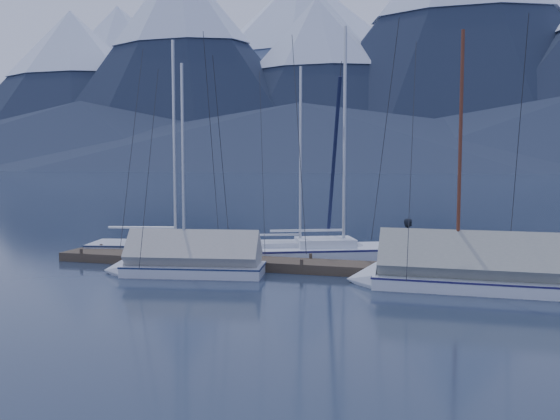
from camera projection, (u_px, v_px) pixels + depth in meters
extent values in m
plane|color=#151E30|center=(264.00, 280.00, 19.99)|extent=(1000.00, 1000.00, 0.00)
cone|color=#475675|center=(119.00, 87.00, 488.78)|extent=(308.00, 308.00, 130.00)
cone|color=silver|center=(118.00, 40.00, 485.61)|extent=(133.24, 133.24, 54.60)
cone|color=#475675|center=(301.00, 70.00, 465.43)|extent=(352.00, 352.00, 150.00)
cone|color=silver|center=(301.00, 13.00, 461.78)|extent=(152.28, 152.28, 63.00)
cone|color=#475675|center=(505.00, 66.00, 414.61)|extent=(330.00, 330.00, 140.00)
cone|color=silver|center=(507.00, 6.00, 411.20)|extent=(142.76, 142.76, 58.80)
cone|color=#192133|center=(72.00, 90.00, 364.28)|extent=(209.00, 209.00, 95.00)
cone|color=silver|center=(71.00, 44.00, 361.95)|extent=(90.41, 90.41, 39.90)
cone|color=#192133|center=(179.00, 64.00, 326.87)|extent=(190.00, 190.00, 115.00)
cone|color=silver|center=(179.00, 1.00, 324.06)|extent=(82.19, 82.19, 48.30)
cone|color=#192133|center=(316.00, 84.00, 316.65)|extent=(171.00, 171.00, 90.00)
cone|color=silver|center=(316.00, 33.00, 314.44)|extent=(73.97, 73.97, 37.80)
cone|color=#192133|center=(463.00, 39.00, 308.30)|extent=(228.00, 228.00, 135.00)
cone|color=#192133|center=(81.00, 135.00, 307.80)|extent=(364.00, 364.00, 35.00)
cone|color=#192133|center=(299.00, 136.00, 265.11)|extent=(416.00, 416.00, 30.00)
cube|color=#382D23|center=(280.00, 265.00, 21.89)|extent=(18.00, 1.50, 0.34)
cube|color=black|center=(136.00, 263.00, 23.57)|extent=(3.00, 1.30, 0.30)
cube|color=black|center=(280.00, 271.00, 21.91)|extent=(3.00, 1.30, 0.30)
cube|color=black|center=(448.00, 280.00, 20.24)|extent=(3.00, 1.30, 0.30)
cylinder|color=#382D23|center=(101.00, 248.00, 24.77)|extent=(0.12, 0.12, 0.35)
cylinder|color=#382D23|center=(81.00, 253.00, 23.43)|extent=(0.12, 0.12, 0.35)
cylinder|color=#382D23|center=(166.00, 251.00, 23.93)|extent=(0.12, 0.12, 0.35)
cylinder|color=#382D23|center=(149.00, 257.00, 22.59)|extent=(0.12, 0.12, 0.35)
cylinder|color=#382D23|center=(236.00, 255.00, 23.10)|extent=(0.12, 0.12, 0.35)
cylinder|color=#382D23|center=(223.00, 260.00, 21.76)|extent=(0.12, 0.12, 0.35)
cylinder|color=#382D23|center=(311.00, 258.00, 22.27)|extent=(0.12, 0.12, 0.35)
cylinder|color=#382D23|center=(302.00, 264.00, 20.93)|extent=(0.12, 0.12, 0.35)
cylinder|color=#382D23|center=(391.00, 262.00, 21.43)|extent=(0.12, 0.12, 0.35)
cylinder|color=#382D23|center=(387.00, 269.00, 20.09)|extent=(0.12, 0.12, 0.35)
cylinder|color=#382D23|center=(479.00, 266.00, 20.60)|extent=(0.12, 0.12, 0.35)
cylinder|color=#382D23|center=(480.00, 273.00, 19.26)|extent=(0.12, 0.12, 0.35)
cube|color=silver|center=(166.00, 251.00, 25.61)|extent=(6.74, 3.47, 0.71)
cube|color=silver|center=(166.00, 258.00, 25.63)|extent=(5.59, 2.32, 0.32)
cube|color=#172345|center=(166.00, 244.00, 25.58)|extent=(6.81, 3.51, 0.06)
cone|color=silver|center=(251.00, 251.00, 25.36)|extent=(1.59, 2.26, 2.06)
cube|color=silver|center=(159.00, 239.00, 25.59)|extent=(2.52, 1.95, 0.32)
cylinder|color=#B2B7BF|center=(174.00, 143.00, 25.19)|extent=(0.13, 0.13, 8.58)
cylinder|color=#B2B7BF|center=(141.00, 227.00, 25.60)|extent=(2.85, 0.71, 0.10)
cylinder|color=#26262B|center=(212.00, 143.00, 25.09)|extent=(0.72, 3.17, 8.59)
cube|color=silver|center=(291.00, 255.00, 24.44)|extent=(5.83, 3.76, 0.61)
cube|color=silver|center=(291.00, 262.00, 24.47)|extent=(4.75, 2.68, 0.28)
cube|color=#171845|center=(291.00, 249.00, 24.42)|extent=(5.89, 3.79, 0.06)
cone|color=silver|center=(367.00, 254.00, 24.74)|extent=(1.60, 2.02, 1.77)
cube|color=silver|center=(285.00, 245.00, 24.38)|extent=(2.28, 1.92, 0.28)
cylinder|color=#B2B7BF|center=(301.00, 158.00, 24.15)|extent=(0.11, 0.11, 7.39)
cylinder|color=#B2B7BF|center=(269.00, 235.00, 24.28)|extent=(2.35, 0.99, 0.08)
cylinder|color=#26262B|center=(334.00, 158.00, 24.28)|extent=(1.05, 2.60, 7.39)
cube|color=silver|center=(333.00, 255.00, 24.38)|extent=(6.99, 4.69, 0.73)
cube|color=silver|center=(333.00, 263.00, 24.41)|extent=(5.68, 3.38, 0.33)
cube|color=navy|center=(333.00, 247.00, 24.35)|extent=(7.06, 4.74, 0.07)
cone|color=silver|center=(422.00, 253.00, 24.87)|extent=(1.97, 2.44, 2.13)
cube|color=silver|center=(325.00, 242.00, 24.29)|extent=(2.76, 2.35, 0.33)
cylinder|color=#B2B7BF|center=(345.00, 138.00, 24.04)|extent=(0.13, 0.13, 8.88)
cylinder|color=#B2B7BF|center=(306.00, 230.00, 24.15)|extent=(2.79, 1.29, 0.10)
cylinder|color=#26262B|center=(384.00, 138.00, 24.25)|extent=(1.36, 3.09, 8.89)
cube|color=silver|center=(469.00, 285.00, 18.50)|extent=(5.87, 2.12, 0.62)
cube|color=silver|center=(469.00, 294.00, 18.53)|extent=(4.98, 1.18, 0.28)
cube|color=#1F1B51|center=(470.00, 277.00, 18.48)|extent=(5.93, 2.14, 0.06)
cone|color=silver|center=(362.00, 280.00, 19.41)|extent=(1.05, 2.00, 1.99)
cylinder|color=#592819|center=(460.00, 154.00, 18.27)|extent=(0.11, 0.11, 7.55)
cylinder|color=#592819|center=(502.00, 259.00, 18.17)|extent=(2.63, 0.11, 0.08)
cylinder|color=#26262B|center=(412.00, 154.00, 18.66)|extent=(0.05, 2.95, 7.56)
cube|color=gray|center=(470.00, 264.00, 18.44)|extent=(5.58, 2.16, 2.11)
cube|color=silver|center=(194.00, 272.00, 20.79)|extent=(5.09, 2.56, 0.57)
cube|color=silver|center=(194.00, 279.00, 20.81)|extent=(4.23, 1.66, 0.26)
cube|color=#1A274E|center=(194.00, 265.00, 20.77)|extent=(5.14, 2.58, 0.05)
cone|color=silver|center=(117.00, 270.00, 21.09)|extent=(1.23, 1.81, 1.67)
cylinder|color=#B2B7BF|center=(183.00, 165.00, 20.52)|extent=(0.10, 0.10, 6.94)
cylinder|color=#B2B7BF|center=(218.00, 250.00, 20.63)|extent=(2.17, 0.46, 0.08)
cylinder|color=#26262B|center=(149.00, 165.00, 20.65)|extent=(0.45, 2.42, 6.95)
cube|color=#A09E96|center=(194.00, 254.00, 20.74)|extent=(4.85, 2.55, 1.77)
imported|color=black|center=(409.00, 242.00, 20.55)|extent=(0.54, 0.69, 1.67)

